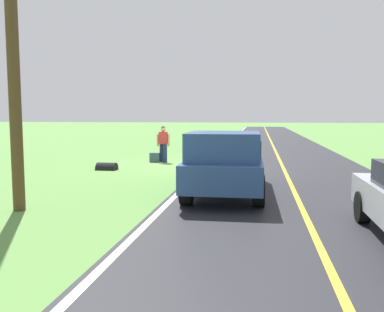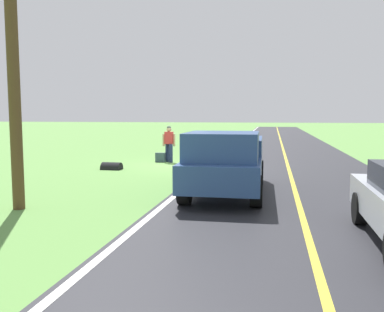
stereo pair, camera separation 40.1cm
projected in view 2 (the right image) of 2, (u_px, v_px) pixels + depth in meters
The scene contains 9 objects.
ground_plane at pixel (182, 165), 18.76m from camera, with size 200.00×200.00×0.00m, color #609347.
road_surface at pixel (288, 167), 17.86m from camera, with size 7.07×120.00×0.00m, color #28282D.
lane_edge_line at pixel (212, 165), 18.50m from camera, with size 0.16×117.60×0.00m, color silver.
lane_centre_line at pixel (288, 167), 17.86m from camera, with size 0.14×117.60×0.00m, color gold.
hitchhiker_walking at pixel (169, 142), 19.76m from camera, with size 0.62×0.51×1.75m.
suitcase_carried at pixel (160, 157), 19.81m from camera, with size 0.20×0.46×0.45m, color #384C56.
pickup_truck_passing at pixel (226, 161), 11.64m from camera, with size 2.17×5.44×1.82m.
utility_pole_roadside at pixel (13, 56), 9.64m from camera, with size 0.28×0.28×7.30m, color brown.
drainage_culvert at pixel (112, 169), 17.20m from camera, with size 0.60×0.60×0.80m, color black.
Camera 2 is at (-4.03, 18.19, 2.28)m, focal length 38.60 mm.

